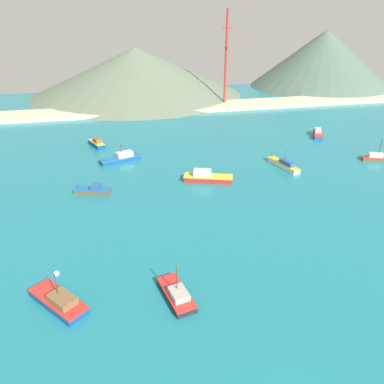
{
  "coord_description": "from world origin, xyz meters",
  "views": [
    {
      "loc": [
        -14.79,
        -18.5,
        34.02
      ],
      "look_at": [
        -0.42,
        44.13,
        2.65
      ],
      "focal_mm": 34.48,
      "sensor_mm": 36.0,
      "label": 1
    }
  ],
  "objects": [
    {
      "name": "ground",
      "position": [
        0.0,
        30.0,
        -0.25
      ],
      "size": [
        260.0,
        280.0,
        0.5
      ],
      "color": "teal"
    },
    {
      "name": "fishing_boat_0",
      "position": [
        5.33,
        54.19,
        0.93
      ],
      "size": [
        11.27,
        6.47,
        2.61
      ],
      "color": "red",
      "rests_on": "ground"
    },
    {
      "name": "fishing_boat_1",
      "position": [
        46.73,
        78.53,
        0.85
      ],
      "size": [
        5.84,
        8.61,
        2.23
      ],
      "color": "#1E5BA8",
      "rests_on": "ground"
    },
    {
      "name": "fishing_boat_3",
      "position": [
        -8.35,
        18.59,
        0.69
      ],
      "size": [
        4.3,
        8.0,
        5.48
      ],
      "color": "#232328",
      "rests_on": "ground"
    },
    {
      "name": "fishing_boat_4",
      "position": [
        25.63,
        57.68,
        0.8
      ],
      "size": [
        4.24,
        10.61,
        4.52
      ],
      "color": "silver",
      "rests_on": "ground"
    },
    {
      "name": "fishing_boat_6",
      "position": [
        -19.4,
        53.7,
        0.68
      ],
      "size": [
        7.95,
        5.28,
        2.03
      ],
      "color": "brown",
      "rests_on": "ground"
    },
    {
      "name": "fishing_boat_7",
      "position": [
        -12.68,
        71.09,
        0.81
      ],
      "size": [
        10.75,
        6.18,
        4.46
      ],
      "color": "#14478C",
      "rests_on": "ground"
    },
    {
      "name": "fishing_boat_8",
      "position": [
        -18.78,
        83.86,
        0.97
      ],
      "size": [
        4.75,
        7.37,
        2.58
      ],
      "color": "#14478C",
      "rests_on": "ground"
    },
    {
      "name": "fishing_boat_10",
      "position": [
        51.17,
        56.7,
        0.75
      ],
      "size": [
        8.74,
        4.4,
        5.74
      ],
      "color": "brown",
      "rests_on": "ground"
    },
    {
      "name": "fishing_boat_12",
      "position": [
        -23.32,
        20.69,
        0.75
      ],
      "size": [
        8.17,
        9.04,
        5.2
      ],
      "color": "#14478C",
      "rests_on": "ground"
    },
    {
      "name": "buoy_2",
      "position": [
        -24.37,
        27.34,
        0.16
      ],
      "size": [
        0.89,
        0.89,
        0.89
      ],
      "color": "silver",
      "rests_on": "ground"
    },
    {
      "name": "beach_strip",
      "position": [
        0.0,
        122.2,
        0.6
      ],
      "size": [
        247.0,
        14.76,
        1.2
      ],
      "primitive_type": "cube",
      "color": "beige",
      "rests_on": "ground"
    },
    {
      "name": "hill_central",
      "position": [
        -0.43,
        156.03,
        10.16
      ],
      "size": [
        94.62,
        94.62,
        20.31
      ],
      "color": "#60705B",
      "rests_on": "ground"
    },
    {
      "name": "hill_east",
      "position": [
        91.31,
        154.39,
        13.41
      ],
      "size": [
        69.43,
        69.43,
        26.83
      ],
      "color": "#4C6656",
      "rests_on": "ground"
    },
    {
      "name": "radio_tower",
      "position": [
        31.72,
        125.26,
        18.12
      ],
      "size": [
        3.55,
        2.84,
        35.54
      ],
      "color": "#B7332D",
      "rests_on": "ground"
    }
  ]
}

